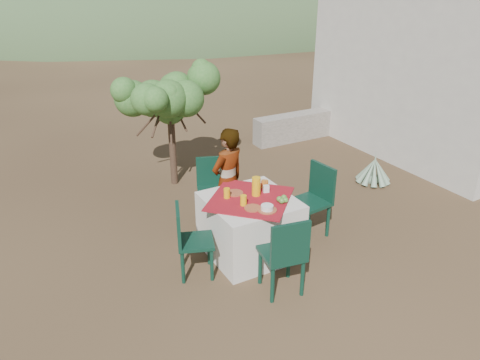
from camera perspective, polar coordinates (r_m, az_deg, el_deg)
name	(u,v)px	position (r m, az deg, el deg)	size (l,w,h in m)	color
ground	(238,264)	(5.82, -0.30, -10.15)	(160.00, 160.00, 0.00)	#322417
table	(250,226)	(5.85, 1.21, -5.59)	(1.30, 1.30, 0.76)	silver
chair_far	(212,185)	(6.64, -3.47, -0.66)	(0.53, 0.53, 0.89)	black
chair_near	(285,253)	(5.08, 5.51, -8.86)	(0.50, 0.50, 0.95)	black
chair_left	(189,238)	(5.42, -6.26, -7.05)	(0.52, 0.52, 0.88)	black
chair_right	(315,197)	(6.27, 9.09, -2.04)	(0.49, 0.49, 0.98)	black
person	(228,181)	(6.19, -1.49, -0.11)	(0.53, 0.35, 1.46)	#8C6651
shrub_tree	(172,102)	(7.54, -8.32, 9.40)	(1.48, 1.45, 1.74)	#412B20
agave	(374,171)	(8.12, 16.00, 1.06)	(0.58, 0.59, 0.62)	gray
guesthouse	(448,70)	(10.08, 23.99, 12.13)	(3.20, 4.20, 3.00)	beige
stone_wall	(310,124)	(10.09, 8.50, 6.75)	(2.60, 0.35, 0.55)	gray
hill_near_right	(159,9)	(42.80, -9.87, 19.80)	(48.00, 48.00, 20.00)	#374E2C
plate_far	(235,193)	(5.78, -0.64, -1.59)	(0.21, 0.21, 0.01)	brown
plate_near	(253,208)	(5.43, 1.56, -3.44)	(0.20, 0.20, 0.01)	brown
glass_far	(227,193)	(5.65, -1.62, -1.61)	(0.08, 0.08, 0.12)	#F1AE0F
glass_near	(243,200)	(5.48, 0.42, -2.49)	(0.08, 0.08, 0.12)	#F1AE0F
juice_pitcher	(256,186)	(5.69, 1.99, -0.78)	(0.11, 0.11, 0.24)	#F1AE0F
bowl_plate	(267,210)	(5.40, 3.32, -3.66)	(0.23, 0.23, 0.01)	brown
white_bowl	(267,207)	(5.38, 3.32, -3.35)	(0.15, 0.15, 0.05)	white
jar_left	(264,184)	(5.92, 2.90, -0.49)	(0.07, 0.07, 0.10)	#C46E22
jar_right	(266,184)	(5.93, 3.17, -0.49)	(0.06, 0.06, 0.10)	#C46E22
napkin_holder	(266,189)	(5.80, 3.20, -1.07)	(0.07, 0.04, 0.09)	white
fruit_cluster	(283,199)	(5.58, 5.21, -2.37)	(0.14, 0.13, 0.07)	#4E8731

